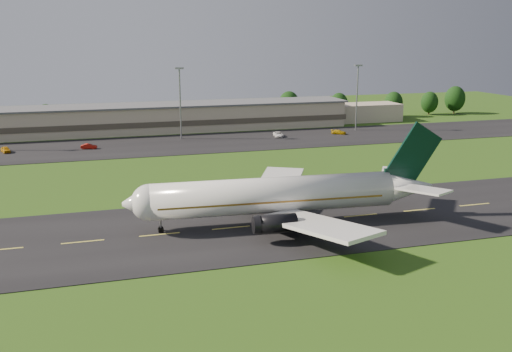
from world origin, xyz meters
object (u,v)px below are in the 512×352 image
object	(u,v)px
service_vehicle_a	(6,150)
service_vehicle_b	(89,146)
airliner	(279,196)
service_vehicle_c	(278,134)
light_mast_centre	(180,95)
terminal	(177,118)
service_vehicle_d	(339,132)
light_mast_east	(357,90)

from	to	relation	value
service_vehicle_a	service_vehicle_b	xyz separation A→B (m)	(20.33, -1.05, -0.07)
airliner	service_vehicle_c	bearing A→B (deg)	75.39
light_mast_centre	service_vehicle_b	size ratio (longest dim) A/B	4.97
terminal	service_vehicle_d	distance (m)	50.37
terminal	service_vehicle_a	distance (m)	52.91
light_mast_east	service_vehicle_d	distance (m)	15.53
service_vehicle_c	service_vehicle_d	xyz separation A→B (m)	(18.96, -0.73, -0.06)
airliner	light_mast_east	xyz separation A→B (m)	(52.33, 80.06, 8.08)
service_vehicle_a	light_mast_centre	bearing A→B (deg)	-10.40
service_vehicle_c	service_vehicle_d	bearing A→B (deg)	5.85
service_vehicle_b	light_mast_centre	bearing A→B (deg)	-61.24
light_mast_east	airliner	bearing A→B (deg)	-123.17
service_vehicle_a	service_vehicle_c	bearing A→B (deg)	-17.40
service_vehicle_b	service_vehicle_a	bearing A→B (deg)	97.91
light_mast_east	service_vehicle_d	bearing A→B (deg)	-146.40
airliner	light_mast_east	world-z (taller)	light_mast_east
service_vehicle_a	service_vehicle_c	size ratio (longest dim) A/B	0.85
service_vehicle_c	light_mast_centre	bearing A→B (deg)	178.40
service_vehicle_a	service_vehicle_c	xyz separation A→B (m)	(73.75, 2.49, -0.03)
airliner	service_vehicle_d	bearing A→B (deg)	63.25
light_mast_centre	service_vehicle_d	world-z (taller)	light_mast_centre
terminal	service_vehicle_a	world-z (taller)	terminal
service_vehicle_a	airliner	bearing A→B (deg)	-75.61
airliner	light_mast_centre	bearing A→B (deg)	95.75
airliner	light_mast_east	size ratio (longest dim) A/B	2.52
service_vehicle_d	service_vehicle_c	bearing A→B (deg)	122.59
light_mast_east	light_mast_centre	bearing A→B (deg)	180.00
airliner	service_vehicle_b	world-z (taller)	airliner
service_vehicle_a	service_vehicle_b	world-z (taller)	service_vehicle_a
light_mast_east	service_vehicle_b	xyz separation A→B (m)	(-80.61, -8.27, -11.96)
light_mast_centre	service_vehicle_c	bearing A→B (deg)	-9.66
terminal	service_vehicle_c	world-z (taller)	terminal
service_vehicle_d	light_mast_east	bearing A→B (deg)	-21.59
light_mast_east	service_vehicle_a	distance (m)	101.90
airliner	terminal	world-z (taller)	airliner
light_mast_east	service_vehicle_b	bearing A→B (deg)	-174.14
light_mast_centre	service_vehicle_d	xyz separation A→B (m)	(46.77, -5.47, -11.98)
service_vehicle_a	service_vehicle_c	distance (m)	73.79
terminal	service_vehicle_b	xyz separation A→B (m)	(-27.02, -24.46, -3.22)
light_mast_east	service_vehicle_b	size ratio (longest dim) A/B	4.97
terminal	service_vehicle_c	size ratio (longest dim) A/B	28.31
airliner	service_vehicle_b	size ratio (longest dim) A/B	12.52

